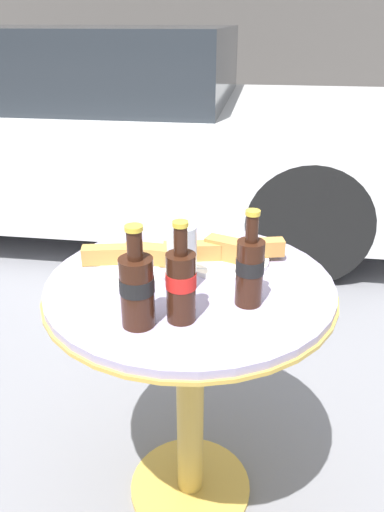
% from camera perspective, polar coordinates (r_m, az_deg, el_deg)
% --- Properties ---
extents(ground_plane, '(30.00, 30.00, 0.00)m').
position_cam_1_polar(ground_plane, '(1.72, -0.19, -24.99)').
color(ground_plane, slate).
extents(bistro_table, '(0.73, 0.73, 0.74)m').
position_cam_1_polar(bistro_table, '(1.33, -0.23, -9.18)').
color(bistro_table, gold).
rests_on(bistro_table, ground_plane).
extents(cola_bottle_left, '(0.07, 0.07, 0.23)m').
position_cam_1_polar(cola_bottle_left, '(1.03, -6.31, -3.59)').
color(cola_bottle_left, '#33190F').
rests_on(cola_bottle_left, bistro_table).
extents(cola_bottle_right, '(0.06, 0.06, 0.22)m').
position_cam_1_polar(cola_bottle_right, '(1.11, 6.62, -1.43)').
color(cola_bottle_right, '#33190F').
rests_on(cola_bottle_right, bistro_table).
extents(cola_bottle_center, '(0.07, 0.07, 0.23)m').
position_cam_1_polar(cola_bottle_center, '(1.04, -1.27, -3.08)').
color(cola_bottle_center, '#33190F').
rests_on(cola_bottle_center, bistro_table).
extents(drinking_glass, '(0.07, 0.07, 0.16)m').
position_cam_1_polar(drinking_glass, '(1.18, -1.15, -0.43)').
color(drinking_glass, '#C68923').
rests_on(drinking_glass, bistro_table).
extents(lunch_plate_near, '(0.26, 0.26, 0.06)m').
position_cam_1_polar(lunch_plate_near, '(1.31, -7.14, -0.44)').
color(lunch_plate_near, white).
rests_on(lunch_plate_near, bistro_table).
extents(lunch_plate_far, '(0.32, 0.23, 0.07)m').
position_cam_1_polar(lunch_plate_far, '(1.33, 3.78, 0.25)').
color(lunch_plate_far, white).
rests_on(lunch_plate_far, bistro_table).
extents(parked_car, '(4.30, 1.81, 1.28)m').
position_cam_1_polar(parked_car, '(3.62, -10.11, 13.86)').
color(parked_car, silver).
rests_on(parked_car, ground_plane).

